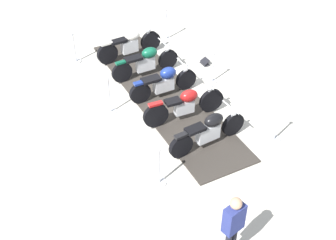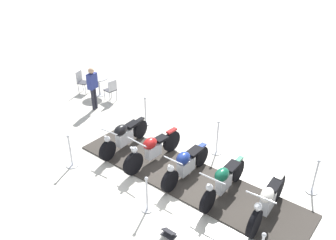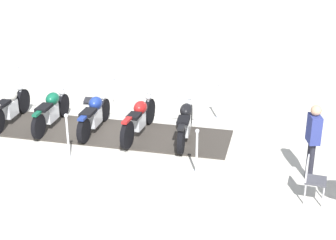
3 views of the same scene
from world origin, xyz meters
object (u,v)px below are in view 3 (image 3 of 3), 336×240
object	(u,v)px
stanchion_left_mid	(68,145)
bystander_person	(313,136)
motorcycle_forest	(52,109)
stanchion_right_rear	(21,89)
motorcycle_maroon	(139,117)
cafe_chair_near_table	(312,177)
info_placard	(89,102)
motorcycle_navy	(94,114)
stanchion_right_front	(218,108)
stanchion_right_mid	(115,99)
motorcycle_cream	(10,106)
stanchion_left_front	(197,160)
motorcycle_black	(186,122)

from	to	relation	value
stanchion_left_mid	bystander_person	xyz separation A→B (m)	(3.64, 3.89, 0.64)
motorcycle_forest	stanchion_right_rear	world-z (taller)	stanchion_right_rear
motorcycle_maroon	bystander_person	bearing A→B (deg)	-104.24
stanchion_left_mid	cafe_chair_near_table	size ratio (longest dim) A/B	1.25
stanchion_left_mid	info_placard	size ratio (longest dim) A/B	2.97
cafe_chair_near_table	motorcycle_navy	bearing A→B (deg)	162.61
motorcycle_maroon	info_placard	bearing A→B (deg)	51.91
stanchion_right_front	cafe_chair_near_table	world-z (taller)	stanchion_right_front
stanchion_left_mid	stanchion_right_mid	distance (m)	3.24
stanchion_right_rear	bystander_person	bearing A→B (deg)	24.01
motorcycle_cream	stanchion_right_mid	xyz separation A→B (m)	(0.63, 2.80, -0.14)
motorcycle_cream	stanchion_right_front	distance (m)	5.58
stanchion_left_mid	motorcycle_forest	bearing A→B (deg)	169.11
motorcycle_forest	info_placard	xyz separation A→B (m)	(-1.12, 1.56, -0.46)
stanchion_left_mid	cafe_chair_near_table	world-z (taller)	stanchion_left_mid
motorcycle_forest	stanchion_right_rear	bearing A→B (deg)	46.94
motorcycle_navy	stanchion_right_mid	world-z (taller)	stanchion_right_mid
motorcycle_cream	cafe_chair_near_table	bearing A→B (deg)	-109.60
motorcycle_cream	stanchion_left_mid	world-z (taller)	stanchion_left_mid
stanchion_left_front	stanchion_right_front	xyz separation A→B (m)	(-2.23, 2.35, -0.01)
stanchion_right_front	cafe_chair_near_table	size ratio (longest dim) A/B	1.16
stanchion_right_mid	stanchion_right_rear	xyz separation A→B (m)	(-2.15, -2.03, 0.06)
stanchion_left_mid	stanchion_right_mid	bearing A→B (deg)	133.42
stanchion_left_front	stanchion_left_mid	bearing A→B (deg)	-136.58
motorcycle_black	stanchion_left_front	bearing A→B (deg)	-165.10
motorcycle_black	bystander_person	bearing A→B (deg)	-118.79
motorcycle_navy	motorcycle_forest	bearing A→B (deg)	89.33
motorcycle_navy	info_placard	distance (m)	2.17
info_placard	stanchion_left_front	bearing A→B (deg)	-42.43
motorcycle_navy	stanchion_right_rear	xyz separation A→B (m)	(-3.24, -0.88, -0.07)
stanchion_left_front	motorcycle_forest	bearing A→B (deg)	-158.36
info_placard	cafe_chair_near_table	distance (m)	7.52
stanchion_left_front	motorcycle_cream	bearing A→B (deg)	-153.67
motorcycle_black	stanchion_right_rear	xyz separation A→B (m)	(-4.97, -2.52, -0.08)
bystander_person	motorcycle_black	bearing A→B (deg)	-36.98
motorcycle_maroon	cafe_chair_near_table	size ratio (longest dim) A/B	2.02
motorcycle_forest	stanchion_right_rear	distance (m)	2.37
motorcycle_black	stanchion_right_mid	size ratio (longest dim) A/B	1.68
stanchion_left_front	info_placard	size ratio (longest dim) A/B	2.77
info_placard	bystander_person	bearing A→B (deg)	-27.35
stanchion_right_rear	cafe_chair_near_table	world-z (taller)	stanchion_right_rear
stanchion_right_rear	info_placard	size ratio (longest dim) A/B	3.01
motorcycle_cream	stanchion_right_rear	bearing A→B (deg)	16.32
motorcycle_maroon	motorcycle_cream	world-z (taller)	motorcycle_maroon
motorcycle_black	stanchion_right_mid	bearing A→B (deg)	51.92
stanchion_left_front	stanchion_right_mid	distance (m)	4.39
motorcycle_forest	stanchion_left_front	bearing A→B (deg)	-113.00
motorcycle_cream	cafe_chair_near_table	world-z (taller)	motorcycle_cream
stanchion_right_front	info_placard	distance (m)	3.91
cafe_chair_near_table	stanchion_right_rear	bearing A→B (deg)	160.57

